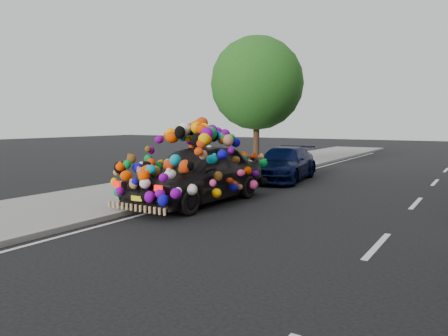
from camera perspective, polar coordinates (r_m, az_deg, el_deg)
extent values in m
plane|color=black|center=(10.07, -1.24, -7.17)|extent=(100.00, 100.00, 0.00)
cube|color=gray|center=(12.84, -17.69, -4.30)|extent=(4.00, 60.00, 0.12)
cube|color=gray|center=(11.46, -11.24, -5.33)|extent=(0.15, 60.00, 0.13)
cylinder|color=#332114|center=(19.97, 4.23, 3.34)|extent=(0.28, 0.28, 2.73)
sphere|color=#154412|center=(20.02, 4.29, 10.99)|extent=(4.20, 4.20, 4.20)
imported|color=black|center=(12.50, -3.43, -0.69)|extent=(2.08, 4.97, 1.68)
cube|color=red|center=(11.09, -13.83, -2.02)|extent=(0.22, 0.06, 0.14)
cube|color=red|center=(10.16, -8.57, -2.63)|extent=(0.22, 0.06, 0.14)
cube|color=yellow|center=(10.65, -11.32, -3.92)|extent=(0.34, 0.05, 0.12)
imported|color=black|center=(17.39, 7.83, 0.56)|extent=(2.37, 4.70, 1.31)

